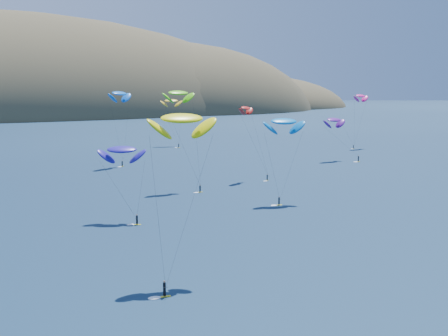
% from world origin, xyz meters
% --- Properties ---
extents(island, '(730.00, 300.00, 210.00)m').
position_xyz_m(island, '(39.40, 562.36, -10.74)').
color(island, '#3D3526').
rests_on(island, ground).
extents(kitesurfer_2, '(12.47, 11.69, 25.59)m').
position_xyz_m(kitesurfer_2, '(-28.44, 39.74, 22.84)').
color(kitesurfer_2, yellow).
rests_on(kitesurfer_2, ground).
extents(kitesurfer_3, '(9.07, 11.26, 27.78)m').
position_xyz_m(kitesurfer_3, '(1.44, 108.73, 25.27)').
color(kitesurfer_3, yellow).
rests_on(kitesurfer_3, ground).
extents(kitesurfer_4, '(11.11, 9.31, 27.26)m').
position_xyz_m(kitesurfer_4, '(2.92, 161.28, 24.39)').
color(kitesurfer_4, yellow).
rests_on(kitesurfer_4, ground).
extents(kitesurfer_5, '(10.62, 7.76, 21.76)m').
position_xyz_m(kitesurfer_5, '(16.04, 80.60, 18.94)').
color(kitesurfer_5, yellow).
rests_on(kitesurfer_5, ground).
extents(kitesurfer_6, '(10.99, 11.74, 17.43)m').
position_xyz_m(kitesurfer_6, '(75.88, 138.40, 14.64)').
color(kitesurfer_6, yellow).
rests_on(kitesurfer_6, ground).
extents(kitesurfer_8, '(11.33, 6.67, 24.85)m').
position_xyz_m(kitesurfer_8, '(113.66, 168.80, 22.36)').
color(kitesurfer_8, yellow).
rests_on(kitesurfer_8, ground).
extents(kitesurfer_9, '(8.55, 9.02, 22.65)m').
position_xyz_m(kitesurfer_9, '(24.88, 113.86, 20.68)').
color(kitesurfer_9, yellow).
rests_on(kitesurfer_9, ground).
extents(kitesurfer_10, '(10.27, 11.32, 17.04)m').
position_xyz_m(kitesurfer_10, '(-24.20, 79.34, 14.40)').
color(kitesurfer_10, yellow).
rests_on(kitesurfer_10, ground).
extents(kitesurfer_11, '(10.11, 15.18, 22.63)m').
position_xyz_m(kitesurfer_11, '(45.36, 216.17, 19.99)').
color(kitesurfer_11, yellow).
rests_on(kitesurfer_11, ground).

